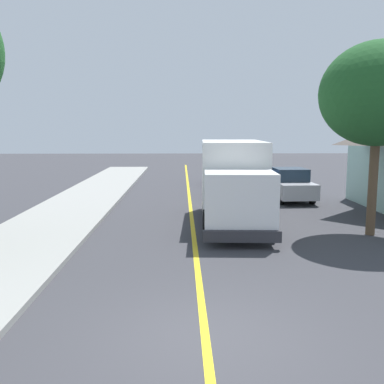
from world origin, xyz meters
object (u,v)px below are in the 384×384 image
Objects in this scene: parked_car_near at (234,184)px; street_tree_far_side at (378,94)px; box_truck at (233,179)px; parked_car_mid at (223,173)px; parked_van_across at (289,185)px.

parked_car_near is 0.68× the size of street_tree_far_side.
box_truck is 1.65× the size of parked_car_mid.
box_truck is 6.27m from parked_car_near.
parked_car_near is at bearing -89.43° from parked_car_mid.
box_truck is 1.10× the size of street_tree_far_side.
street_tree_far_side is at bearing -82.64° from parked_van_across.
box_truck is 6.78m from parked_van_across.
parked_car_near is at bearing 82.63° from box_truck.
parked_car_mid is 0.99× the size of parked_van_across.
box_truck is 5.87m from street_tree_far_side.
box_truck reaches higher than parked_car_near.
street_tree_far_side reaches higher than parked_car_mid.
box_truck is 1.63× the size of parked_van_across.
parked_car_near is 1.01× the size of parked_car_mid.
street_tree_far_side is (0.99, -7.68, 4.03)m from parked_van_across.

